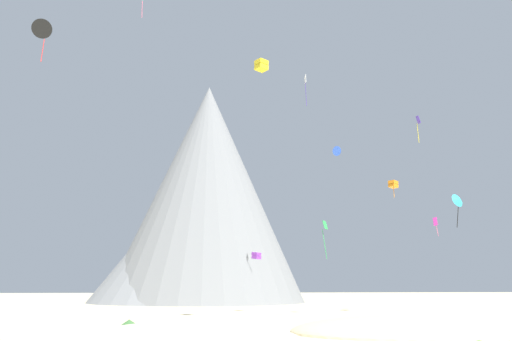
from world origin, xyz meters
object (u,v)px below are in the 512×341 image
at_px(kite_black_high, 42,29).
at_px(rock_massif, 202,209).
at_px(kite_cyan_low, 458,200).
at_px(kite_teal_high, 143,0).
at_px(bush_near_left, 129,323).
at_px(kite_magenta_low, 436,223).
at_px(kite_white_high, 305,83).
at_px(kite_green_low, 325,230).
at_px(kite_blue_mid, 336,151).
at_px(kite_orange_mid, 393,184).
at_px(bush_mid_center, 385,332).
at_px(kite_violet_low, 256,256).
at_px(kite_yellow_high, 261,65).
at_px(kite_indigo_high, 418,123).

bearing_deg(kite_black_high, rock_massif, -124.40).
bearing_deg(kite_cyan_low, kite_teal_high, 144.21).
bearing_deg(bush_near_left, kite_magenta_low, 26.56).
xyz_separation_m(kite_magenta_low, kite_white_high, (-16.90, 13.01, 26.71)).
height_order(kite_green_low, kite_teal_high, kite_teal_high).
xyz_separation_m(kite_blue_mid, kite_black_high, (-33.72, -12.83, 8.96)).
bearing_deg(kite_teal_high, kite_orange_mid, -71.51).
bearing_deg(kite_teal_high, bush_near_left, -168.80).
bearing_deg(bush_mid_center, kite_violet_low, 100.09).
distance_m(bush_near_left, kite_magenta_low, 48.50).
bearing_deg(bush_mid_center, kite_black_high, 165.52).
height_order(kite_blue_mid, kite_teal_high, kite_teal_high).
bearing_deg(kite_green_low, kite_black_high, 30.58).
distance_m(kite_white_high, kite_yellow_high, 33.07).
bearing_deg(bush_near_left, kite_black_high, -158.78).
distance_m(rock_massif, kite_cyan_low, 71.99).
relative_size(kite_magenta_low, kite_white_high, 0.50).
xyz_separation_m(bush_mid_center, kite_white_high, (2.72, 45.98, 39.44)).
distance_m(rock_massif, kite_teal_high, 61.89).
distance_m(rock_massif, kite_green_low, 52.17).
height_order(kite_magenta_low, kite_yellow_high, kite_yellow_high).
height_order(bush_near_left, kite_black_high, kite_black_high).
relative_size(kite_cyan_low, kite_indigo_high, 0.96).
xyz_separation_m(kite_blue_mid, kite_green_low, (0.61, 10.40, -9.19)).
height_order(bush_near_left, kite_orange_mid, kite_orange_mid).
distance_m(bush_mid_center, kite_blue_mid, 29.50).
bearing_deg(bush_near_left, kite_cyan_low, 3.92).
distance_m(kite_violet_low, kite_orange_mid, 23.45).
bearing_deg(kite_black_high, kite_teal_high, -143.64).
xyz_separation_m(kite_green_low, kite_indigo_high, (14.50, -1.05, 16.22)).
distance_m(bush_mid_center, rock_massif, 83.65).
bearing_deg(kite_white_high, kite_black_high, -2.50).
bearing_deg(kite_teal_high, kite_white_high, -44.61).
relative_size(bush_near_left, kite_black_high, 0.48).
bearing_deg(kite_yellow_high, kite_blue_mid, -96.69).
relative_size(kite_violet_low, kite_yellow_high, 0.88).
bearing_deg(kite_orange_mid, bush_near_left, -94.05).
height_order(rock_massif, kite_white_high, rock_massif).
height_order(kite_blue_mid, kite_magenta_low, kite_blue_mid).
distance_m(rock_massif, kite_black_high, 73.63).
height_order(bush_near_left, kite_violet_low, kite_violet_low).
bearing_deg(kite_indigo_high, kite_white_high, -95.32).
height_order(kite_green_low, kite_orange_mid, kite_orange_mid).
distance_m(bush_near_left, kite_blue_mid, 32.86).
distance_m(kite_blue_mid, kite_white_high, 31.25).
xyz_separation_m(kite_blue_mid, kite_teal_high, (-25.42, 0.45, 20.12)).
height_order(kite_blue_mid, kite_green_low, kite_blue_mid).
relative_size(kite_black_high, kite_indigo_high, 1.11).
relative_size(kite_cyan_low, kite_teal_high, 1.14).
relative_size(kite_indigo_high, kite_yellow_high, 2.39).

